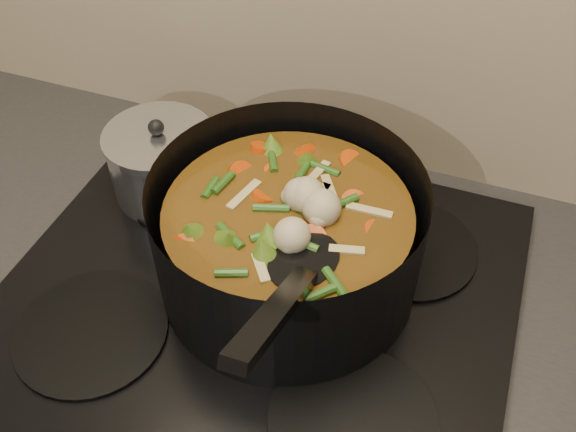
% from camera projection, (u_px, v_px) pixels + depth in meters
% --- Properties ---
extents(stovetop, '(0.62, 0.54, 0.03)m').
position_uv_depth(stovetop, '(259.00, 293.00, 0.81)').
color(stovetop, black).
rests_on(stovetop, counter).
extents(stockpot, '(0.36, 0.45, 0.23)m').
position_uv_depth(stockpot, '(288.00, 239.00, 0.76)').
color(stockpot, black).
rests_on(stockpot, stovetop).
extents(saucepan, '(0.15, 0.15, 0.12)m').
position_uv_depth(saucepan, '(162.00, 162.00, 0.89)').
color(saucepan, silver).
rests_on(saucepan, stovetop).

